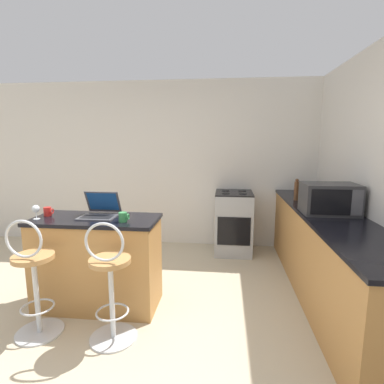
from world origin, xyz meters
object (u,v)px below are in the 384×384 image
microwave (329,199)px  mug_blue (306,193)px  mug_green (123,217)px  mug_red (48,212)px  bar_stool_far (110,285)px  pepper_mill (296,190)px  laptop (100,210)px  bar_stool_near (34,280)px  wine_glass_short (36,209)px  stove_range (233,223)px

microwave → mug_blue: size_ratio=5.15×
mug_green → mug_red: 0.84m
bar_stool_far → microwave: bearing=25.6°
pepper_mill → laptop: bearing=-153.7°
laptop → microwave: microwave is taller
bar_stool_far → laptop: (-0.32, 0.60, 0.48)m
mug_blue → bar_stool_near: bearing=-144.5°
wine_glass_short → mug_red: bearing=76.0°
wine_glass_short → pepper_mill: size_ratio=0.50×
laptop → microwave: 2.35m
bar_stool_near → mug_blue: (2.69, 1.92, 0.47)m
mug_blue → laptop: bearing=-150.5°
mug_red → wine_glass_short: (-0.03, -0.14, 0.05)m
bar_stool_near → mug_red: (-0.17, 0.54, 0.47)m
laptop → stove_range: (1.38, 1.58, -0.52)m
laptop → wine_glass_short: laptop is taller
laptop → mug_red: 0.53m
mug_red → wine_glass_short: size_ratio=0.66×
wine_glass_short → mug_blue: (2.90, 1.51, -0.05)m
microwave → mug_blue: microwave is taller
pepper_mill → bar_stool_far: bearing=-137.8°
mug_green → pepper_mill: size_ratio=0.35×
mug_green → stove_range: bearing=58.7°
stove_range → pepper_mill: size_ratio=3.35×
mug_blue → stove_range: bearing=164.5°
stove_range → wine_glass_short: (-1.94, -1.78, 0.56)m
wine_glass_short → mug_blue: bearing=27.6°
bar_stool_near → wine_glass_short: size_ratio=7.56×
bar_stool_near → pepper_mill: size_ratio=3.78×
laptop → microwave: size_ratio=0.66×
bar_stool_far → mug_green: (-0.01, 0.41, 0.47)m
laptop → mug_blue: bearing=29.5°
bar_stool_far → mug_red: size_ratio=11.44×
stove_range → mug_red: mug_red is taller
pepper_mill → mug_blue: bearing=54.5°
bar_stool_near → stove_range: 2.79m
bar_stool_near → stove_range: (1.74, 2.18, -0.04)m
pepper_mill → microwave: bearing=-76.1°
laptop → mug_green: 0.36m
bar_stool_far → mug_red: 1.11m
wine_glass_short → microwave: bearing=10.9°
microwave → stove_range: 1.66m
laptop → pepper_mill: bearing=26.3°
wine_glass_short → pepper_mill: 2.99m
wine_glass_short → mug_green: bearing=0.4°
laptop → mug_green: (0.30, -0.19, -0.02)m
laptop → mug_green: size_ratio=3.66×
mug_red → mug_blue: (2.86, 1.38, 0.00)m
laptop → mug_red: bearing=-174.0°
mug_green → mug_blue: 2.53m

